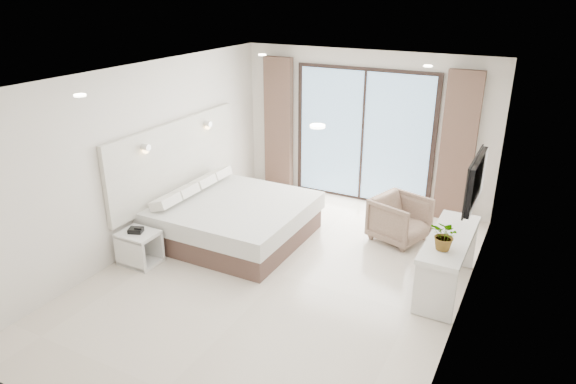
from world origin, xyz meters
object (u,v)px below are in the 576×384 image
at_px(console_desk, 449,251).
at_px(armchair, 400,217).
at_px(bed, 233,219).
at_px(nightstand, 140,248).

distance_m(console_desk, armchair, 1.46).
bearing_deg(bed, console_desk, 0.46).
relative_size(bed, armchair, 2.83).
bearing_deg(armchair, bed, 133.42).
bearing_deg(console_desk, nightstand, -161.61).
height_order(console_desk, armchair, console_desk).
distance_m(bed, armchair, 2.58).
xyz_separation_m(console_desk, armchair, (-0.94, 1.10, -0.18)).
bearing_deg(armchair, nightstand, 146.04).
bearing_deg(console_desk, armchair, 130.38).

